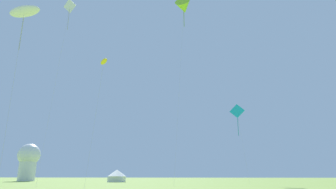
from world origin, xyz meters
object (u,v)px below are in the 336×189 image
kite_yellow_parafoil (104,62)px  festival_tent_left (117,175)px  kite_white_diamond (69,9)px  observatory_dome (28,160)px  kite_white_parafoil (25,12)px  kite_cyan_diamond (237,112)px  kite_lime_delta (184,7)px

kite_yellow_parafoil → festival_tent_left: bearing=101.9°
kite_white_diamond → observatory_dome: kite_white_diamond is taller
kite_white_parafoil → observatory_dome: size_ratio=1.45×
observatory_dome → kite_cyan_diamond: bearing=-23.8°
observatory_dome → kite_lime_delta: bearing=-36.7°
kite_white_diamond → kite_lime_delta: bearing=10.3°
observatory_dome → kite_white_parafoil: bearing=-60.9°
kite_white_parafoil → kite_cyan_diamond: (22.88, 37.56, -1.22)m
kite_white_diamond → kite_cyan_diamond: (30.68, 13.93, -16.67)m
kite_white_parafoil → kite_white_diamond: (-7.80, 23.63, 15.45)m
kite_cyan_diamond → observatory_dome: (-58.11, 25.62, -7.93)m
kite_lime_delta → kite_cyan_diamond: (10.12, 10.22, -18.26)m
kite_lime_delta → observatory_dome: (-48.00, 35.83, -26.19)m
kite_white_parafoil → kite_cyan_diamond: bearing=58.7°
kite_lime_delta → kite_white_parafoil: bearing=-115.0°
kite_yellow_parafoil → kite_white_diamond: (-10.81, 11.14, 15.11)m
kite_cyan_diamond → kite_lime_delta: bearing=-134.7°
kite_yellow_parafoil → kite_cyan_diamond: size_ratio=1.01×
kite_yellow_parafoil → observatory_dome: bearing=127.0°
kite_lime_delta → kite_white_parafoil: kite_lime_delta is taller
kite_yellow_parafoil → festival_tent_left: 45.01m
kite_cyan_diamond → festival_tent_left: bearing=149.6°
kite_yellow_parafoil → kite_white_parafoil: (-3.01, -12.49, -0.34)m
kite_cyan_diamond → kite_white_diamond: bearing=-155.6°
kite_lime_delta → festival_tent_left: kite_lime_delta is taller
kite_white_diamond → kite_white_parafoil: bearing=-71.7°
kite_lime_delta → festival_tent_left: (-18.58, 27.07, -30.50)m
kite_white_diamond → kite_yellow_parafoil: bearing=-45.9°
kite_lime_delta → observatory_dome: size_ratio=3.15×
kite_white_parafoil → festival_tent_left: 56.35m
kite_yellow_parafoil → kite_cyan_diamond: bearing=51.6°
kite_yellow_parafoil → kite_white_diamond: bearing=134.1°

